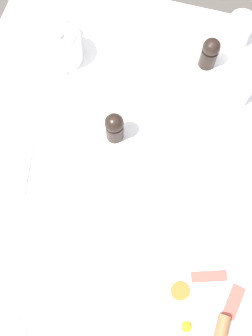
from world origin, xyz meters
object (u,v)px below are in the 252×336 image
water_glass_short (239,89)px  knife_by_plate (146,84)px  breakfast_plate (205,308)px  teapot_near (63,48)px  pepper_grinder (114,127)px  napkin_folded (6,166)px  water_glass_tall (239,30)px  salt_grinder (210,53)px

water_glass_short → knife_by_plate: size_ratio=0.49×
breakfast_plate → knife_by_plate: size_ratio=1.43×
teapot_near → pepper_grinder: size_ratio=1.79×
breakfast_plate → napkin_folded: 0.64m
water_glass_tall → water_glass_short: 0.20m
teapot_near → napkin_folded: size_ratio=0.98×
water_glass_short → napkin_folded: size_ratio=0.46×
water_glass_short → salt_grinder: 0.14m
water_glass_tall → napkin_folded: size_ratio=0.47×
teapot_near → knife_by_plate: bearing=78.9°
water_glass_short → knife_by_plate: water_glass_short is taller
water_glass_tall → knife_by_plate: water_glass_tall is taller
teapot_near → napkin_folded: teapot_near is taller
teapot_near → pepper_grinder: bearing=40.7°
knife_by_plate → teapot_near: bearing=174.3°
water_glass_short → pepper_grinder: 0.37m
teapot_near → water_glass_tall: (0.49, 0.20, 0.00)m
water_glass_short → teapot_near: bearing=-179.8°
water_glass_tall → water_glass_short: (0.04, -0.20, -0.00)m
knife_by_plate → pepper_grinder: bearing=-102.5°
breakfast_plate → water_glass_short: bearing=93.1°
breakfast_plate → salt_grinder: salt_grinder is taller
pepper_grinder → knife_by_plate: bearing=77.5°
breakfast_plate → teapot_near: size_ratio=1.37×
pepper_grinder → napkin_folded: (-0.26, -0.17, -0.05)m
teapot_near → water_glass_tall: bearing=106.9°
pepper_grinder → napkin_folded: size_ratio=0.55×
napkin_folded → knife_by_plate: (0.30, 0.35, -0.00)m
knife_by_plate → salt_grinder: bearing=36.3°
teapot_near → salt_grinder: size_ratio=1.79×
teapot_near → napkin_folded: (-0.04, -0.38, -0.04)m
teapot_near → breakfast_plate: bearing=37.7°
water_glass_tall → pepper_grinder: 0.49m
teapot_near → water_glass_short: bearing=84.7°
pepper_grinder → salt_grinder: (0.20, 0.30, 0.00)m
salt_grinder → breakfast_plate: bearing=-78.7°
salt_grinder → teapot_near: bearing=-167.8°
breakfast_plate → pepper_grinder: size_ratio=2.45×
water_glass_tall → knife_by_plate: bearing=-135.0°
knife_by_plate → napkin_folded: bearing=-130.6°
breakfast_plate → salt_grinder: 0.70m
breakfast_plate → napkin_folded: (-0.60, 0.22, -0.00)m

